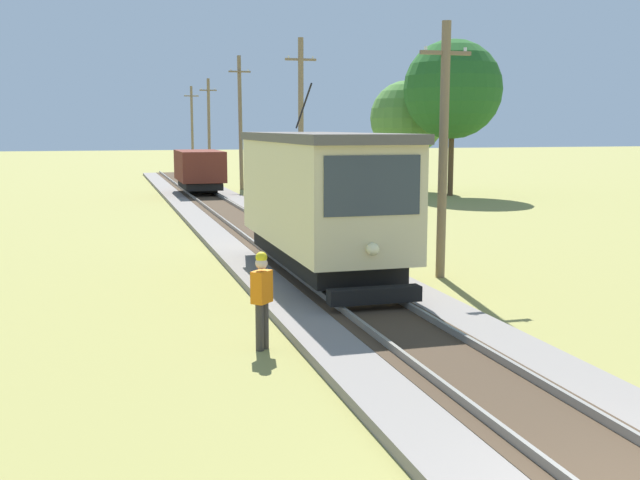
# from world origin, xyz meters

# --- Properties ---
(red_tram) EXTENTS (2.60, 8.54, 4.79)m
(red_tram) POSITION_xyz_m (0.00, 13.27, 2.19)
(red_tram) COLOR beige
(red_tram) RESTS_ON rail_right
(freight_car) EXTENTS (2.40, 5.20, 2.31)m
(freight_car) POSITION_xyz_m (0.00, 38.56, 1.56)
(freight_car) COLOR maroon
(freight_car) RESTS_ON rail_right
(utility_pole_near_tram) EXTENTS (1.40, 0.29, 6.64)m
(utility_pole_near_tram) POSITION_xyz_m (3.21, 12.80, 3.42)
(utility_pole_near_tram) COLOR #7A664C
(utility_pole_near_tram) RESTS_ON ground
(utility_pole_mid) EXTENTS (1.40, 0.30, 7.84)m
(utility_pole_mid) POSITION_xyz_m (3.21, 27.66, 4.02)
(utility_pole_mid) COLOR #7A664C
(utility_pole_mid) RESTS_ON ground
(utility_pole_far) EXTENTS (1.40, 0.60, 8.43)m
(utility_pole_far) POSITION_xyz_m (3.21, 43.08, 4.31)
(utility_pole_far) COLOR #7A664C
(utility_pole_far) RESTS_ON ground
(utility_pole_distant) EXTENTS (1.40, 0.48, 7.87)m
(utility_pole_distant) POSITION_xyz_m (3.21, 57.91, 4.03)
(utility_pole_distant) COLOR #7A664C
(utility_pole_distant) RESTS_ON ground
(utility_pole_horizon) EXTENTS (1.40, 0.27, 7.87)m
(utility_pole_horizon) POSITION_xyz_m (3.21, 70.01, 4.03)
(utility_pole_horizon) COLOR #7A664C
(utility_pole_horizon) RESTS_ON ground
(track_worker) EXTENTS (0.44, 0.44, 1.78)m
(track_worker) POSITION_xyz_m (-2.71, 7.52, 0.98)
(track_worker) COLOR #38332D
(track_worker) RESTS_ON ground
(tree_left_near) EXTENTS (5.65, 5.65, 8.93)m
(tree_left_near) POSITION_xyz_m (14.12, 35.20, 6.09)
(tree_left_near) COLOR #4C3823
(tree_left_near) RESTS_ON ground
(tree_right_near) EXTENTS (4.61, 4.61, 6.82)m
(tree_right_near) POSITION_xyz_m (12.95, 39.07, 4.51)
(tree_right_near) COLOR #4C3823
(tree_right_near) RESTS_ON ground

